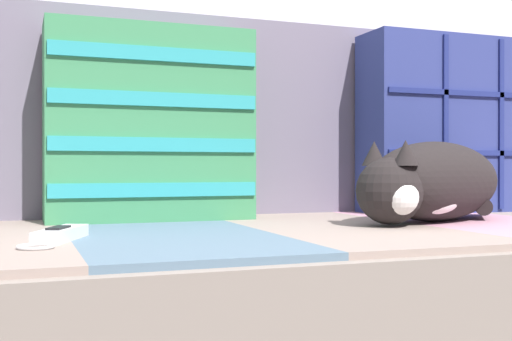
{
  "coord_description": "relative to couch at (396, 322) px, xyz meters",
  "views": [
    {
      "loc": [
        -0.69,
        -0.94,
        0.49
      ],
      "look_at": [
        -0.32,
        0.06,
        0.49
      ],
      "focal_mm": 45.0,
      "sensor_mm": 36.0,
      "label": 1
    }
  ],
  "objects": [
    {
      "name": "game_remote_far",
      "position": [
        -0.64,
        -0.13,
        0.21
      ],
      "size": [
        0.11,
        0.19,
        0.02
      ],
      "color": "white",
      "rests_on": "couch"
    },
    {
      "name": "sofa_backrest",
      "position": [
        0.0,
        0.34,
        0.42
      ],
      "size": [
        1.95,
        0.14,
        0.44
      ],
      "color": "slate",
      "rests_on": "couch"
    },
    {
      "name": "couch",
      "position": [
        0.0,
        0.0,
        0.0
      ],
      "size": [
        1.99,
        0.83,
        0.39
      ],
      "color": "gray",
      "rests_on": "ground_plane"
    },
    {
      "name": "throw_pillow_quilted",
      "position": [
        0.29,
        0.2,
        0.4
      ],
      "size": [
        0.47,
        0.14,
        0.41
      ],
      "color": "navy",
      "rests_on": "couch"
    },
    {
      "name": "throw_pillow_striped",
      "position": [
        -0.45,
        0.2,
        0.39
      ],
      "size": [
        0.41,
        0.14,
        0.38
      ],
      "color": "#3D8956",
      "rests_on": "couch"
    },
    {
      "name": "sleeping_cat",
      "position": [
        0.05,
        -0.04,
        0.27
      ],
      "size": [
        0.42,
        0.31,
        0.16
      ],
      "color": "black",
      "rests_on": "couch"
    }
  ]
}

